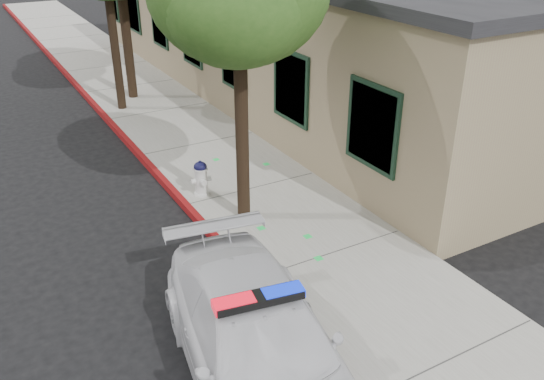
# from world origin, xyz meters

# --- Properties ---
(ground) EXTENTS (120.00, 120.00, 0.00)m
(ground) POSITION_xyz_m (0.00, 0.00, 0.00)
(ground) COLOR black
(ground) RESTS_ON ground
(sidewalk) EXTENTS (3.20, 60.00, 0.15)m
(sidewalk) POSITION_xyz_m (1.60, 3.00, 0.07)
(sidewalk) COLOR gray
(sidewalk) RESTS_ON ground
(red_curb) EXTENTS (0.14, 60.00, 0.16)m
(red_curb) POSITION_xyz_m (0.06, 3.00, 0.08)
(red_curb) COLOR maroon
(red_curb) RESTS_ON ground
(clapboard_building) EXTENTS (7.30, 20.89, 4.24)m
(clapboard_building) POSITION_xyz_m (6.69, 9.00, 2.13)
(clapboard_building) COLOR #938760
(clapboard_building) RESTS_ON ground
(police_car) EXTENTS (2.63, 4.90, 1.47)m
(police_car) POSITION_xyz_m (-0.90, -1.96, 0.68)
(police_car) COLOR silver
(police_car) RESTS_ON ground
(fire_hydrant) EXTENTS (0.45, 0.39, 0.78)m
(fire_hydrant) POSITION_xyz_m (0.52, 3.26, 0.54)
(fire_hydrant) COLOR white
(fire_hydrant) RESTS_ON sidewalk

